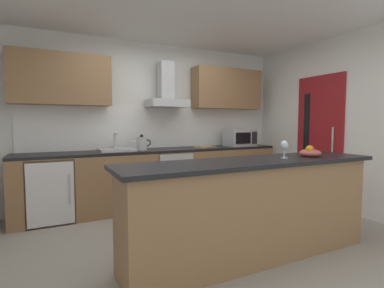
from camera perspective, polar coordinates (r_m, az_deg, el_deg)
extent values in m
cube|color=gray|center=(3.57, 2.15, -17.71)|extent=(5.64, 4.52, 0.02)
cube|color=white|center=(3.55, 2.28, 25.50)|extent=(5.64, 4.52, 0.02)
cube|color=white|center=(4.98, -7.98, 3.95)|extent=(5.64, 0.12, 2.60)
cube|color=white|center=(4.92, 27.31, 3.51)|extent=(0.12, 4.52, 2.60)
cube|color=white|center=(4.91, -7.70, 3.13)|extent=(3.94, 0.02, 0.66)
cube|color=olive|center=(4.71, -6.37, -6.71)|extent=(4.08, 0.60, 0.86)
cube|color=black|center=(4.64, -6.42, -1.25)|extent=(4.08, 0.60, 0.04)
cube|color=olive|center=(2.99, 11.55, -12.61)|extent=(2.56, 0.52, 0.92)
cube|color=black|center=(2.89, 11.70, -3.42)|extent=(2.66, 0.64, 0.04)
cube|color=olive|center=(4.53, -23.92, 11.33)|extent=(1.31, 0.32, 0.70)
cube|color=olive|center=(5.41, 6.79, 10.46)|extent=(1.31, 0.32, 0.70)
cube|color=maroon|center=(5.10, 23.33, 0.55)|extent=(0.04, 0.85, 2.05)
cube|color=black|center=(5.23, 21.19, 1.82)|extent=(0.01, 0.11, 1.31)
cylinder|color=#B7BABC|center=(4.90, 25.46, 0.35)|extent=(0.03, 0.03, 0.45)
cube|color=slate|center=(4.75, -4.31, -6.24)|extent=(0.60, 0.56, 0.80)
cube|color=black|center=(4.49, -2.88, -7.66)|extent=(0.50, 0.02, 0.48)
cube|color=#B7BABC|center=(4.43, -2.90, -2.54)|extent=(0.54, 0.02, 0.09)
cylinder|color=#B7BABC|center=(4.42, -2.72, -4.70)|extent=(0.49, 0.02, 0.02)
cube|color=white|center=(4.41, -25.67, -7.93)|extent=(0.58, 0.56, 0.85)
cube|color=silver|center=(4.13, -25.59, -8.75)|extent=(0.55, 0.02, 0.80)
cylinder|color=#B7BABC|center=(4.11, -22.50, -8.11)|extent=(0.02, 0.02, 0.38)
cube|color=#B7BABC|center=(5.30, 9.17, 1.24)|extent=(0.50, 0.36, 0.30)
cube|color=black|center=(5.11, 9.87, 1.13)|extent=(0.30, 0.02, 0.19)
cube|color=black|center=(5.25, 11.98, 1.18)|extent=(0.10, 0.01, 0.21)
cube|color=silver|center=(4.44, -14.31, -1.07)|extent=(0.50, 0.40, 0.04)
cylinder|color=#B7BABC|center=(4.55, -14.68, 0.42)|extent=(0.03, 0.03, 0.26)
cylinder|color=#B7BABC|center=(4.47, -14.49, 1.89)|extent=(0.03, 0.16, 0.03)
cylinder|color=#B7BABC|center=(4.48, -9.68, 0.06)|extent=(0.15, 0.15, 0.20)
sphere|color=black|center=(4.48, -9.70, 1.49)|extent=(0.06, 0.06, 0.06)
cone|color=#B7BABC|center=(4.45, -10.92, 0.53)|extent=(0.09, 0.04, 0.07)
torus|color=black|center=(4.51, -8.59, 0.22)|extent=(0.11, 0.02, 0.11)
cube|color=#B7BABC|center=(4.77, -4.85, 7.81)|extent=(0.62, 0.45, 0.12)
cube|color=#B7BABC|center=(4.85, -5.11, 12.02)|extent=(0.22, 0.22, 0.60)
cylinder|color=silver|center=(3.10, 17.34, -2.57)|extent=(0.07, 0.07, 0.01)
cylinder|color=silver|center=(3.10, 17.36, -1.69)|extent=(0.01, 0.01, 0.09)
ellipsoid|color=silver|center=(3.09, 17.39, -0.23)|extent=(0.08, 0.08, 0.10)
ellipsoid|color=#B24C47|center=(3.34, 21.87, -1.66)|extent=(0.22, 0.22, 0.09)
sphere|color=orange|center=(3.29, 21.69, -0.90)|extent=(0.07, 0.07, 0.07)
sphere|color=red|center=(3.39, 22.01, -0.80)|extent=(0.06, 0.06, 0.06)
sphere|color=red|center=(3.34, 21.89, -0.84)|extent=(0.07, 0.07, 0.07)
cube|color=tan|center=(4.93, 2.56, -0.55)|extent=(0.39, 0.31, 0.02)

